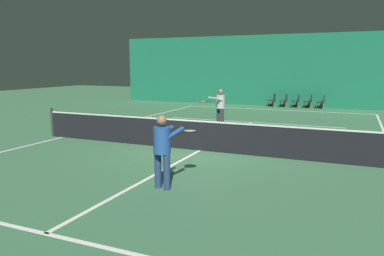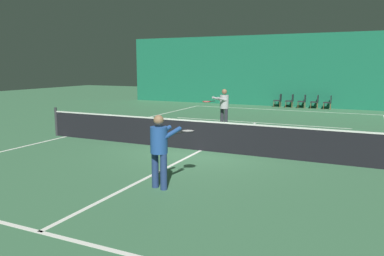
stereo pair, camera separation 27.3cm
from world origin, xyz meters
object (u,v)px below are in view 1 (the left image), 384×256
object	(u,v)px
courtside_chair_3	(309,101)
courtside_chair_1	(284,100)
tennis_net	(200,134)
courtside_chair_0	(272,99)
courtside_chair_2	(297,100)
player_far	(220,105)
player_near	(163,146)
courtside_chair_4	(322,101)

from	to	relation	value
courtside_chair_3	courtside_chair_1	bearing A→B (deg)	-90.00
tennis_net	courtside_chair_0	bearing A→B (deg)	92.11
courtside_chair_0	courtside_chair_3	bearing A→B (deg)	90.00
courtside_chair_2	courtside_chair_1	bearing A→B (deg)	-90.00
player_far	player_near	bearing A→B (deg)	39.47
player_near	courtside_chair_4	bearing A→B (deg)	7.35
player_far	courtside_chair_1	size ratio (longest dim) A/B	1.94
courtside_chair_1	courtside_chair_2	bearing A→B (deg)	90.00
tennis_net	player_far	size ratio (longest dim) A/B	7.36
courtside_chair_2	courtside_chair_4	xyz separation A→B (m)	(1.51, 0.00, 0.00)
courtside_chair_3	courtside_chair_0	bearing A→B (deg)	-90.00
player_near	courtside_chair_2	size ratio (longest dim) A/B	1.90
tennis_net	courtside_chair_0	world-z (taller)	tennis_net
tennis_net	courtside_chair_2	size ratio (longest dim) A/B	14.29
player_far	courtside_chair_4	distance (m)	9.55
player_near	courtside_chair_3	distance (m)	17.20
player_near	courtside_chair_1	world-z (taller)	player_near
player_near	courtside_chair_0	xyz separation A→B (m)	(-1.17, 17.16, -0.45)
courtside_chair_0	courtside_chair_4	world-z (taller)	same
courtside_chair_4	player_near	bearing A→B (deg)	-6.16
player_far	courtside_chair_1	xyz separation A→B (m)	(1.23, 8.88, -0.46)
tennis_net	courtside_chair_3	distance (m)	13.60
courtside_chair_0	courtside_chair_4	size ratio (longest dim) A/B	1.00
player_far	courtside_chair_0	world-z (taller)	player_far
player_far	courtside_chair_2	world-z (taller)	player_far
courtside_chair_3	tennis_net	bearing A→B (deg)	-7.47
courtside_chair_1	tennis_net	bearing A→B (deg)	-1.10
player_far	courtside_chair_2	xyz separation A→B (m)	(1.98, 8.88, -0.46)
courtside_chair_3	courtside_chair_4	bearing A→B (deg)	90.00
player_far	courtside_chair_0	distance (m)	8.90
courtside_chair_2	courtside_chair_3	size ratio (longest dim) A/B	1.00
player_near	courtside_chair_3	xyz separation A→B (m)	(1.10, 17.16, -0.45)
player_far	courtside_chair_4	xyz separation A→B (m)	(3.49, 8.88, -0.46)
courtside_chair_3	courtside_chair_4	xyz separation A→B (m)	(0.75, 0.00, 0.00)
player_near	courtside_chair_3	bearing A→B (deg)	9.85
player_far	courtside_chair_2	distance (m)	9.11
courtside_chair_1	courtside_chair_4	xyz separation A→B (m)	(2.26, 0.00, 0.00)
tennis_net	player_near	distance (m)	3.76
tennis_net	courtside_chair_2	xyz separation A→B (m)	(1.01, 13.48, -0.03)
player_near	courtside_chair_0	world-z (taller)	player_near
player_near	courtside_chair_1	size ratio (longest dim) A/B	1.90
courtside_chair_2	player_near	bearing A→B (deg)	-1.14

